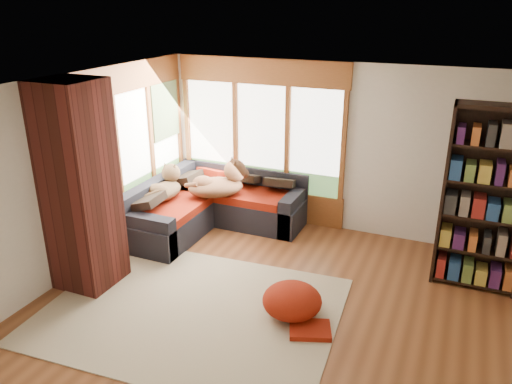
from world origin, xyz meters
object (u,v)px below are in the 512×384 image
Objects in this scene: area_rug at (192,310)px; bookshelf at (485,200)px; sectional_sofa at (199,208)px; dog_tan at (220,182)px; pouf at (292,300)px; dog_brindle at (165,186)px; brick_chimney at (80,187)px.

bookshelf is at bearing 32.53° from area_rug.
dog_tan is (0.38, 0.05, 0.48)m from sectional_sofa.
sectional_sofa is at bearing 149.57° from dog_tan.
pouf is (1.11, 0.39, 0.19)m from area_rug.
dog_tan is (-3.72, 0.25, -0.38)m from bookshelf.
area_rug is at bearing -142.44° from dog_brindle.
pouf is 0.88× the size of dog_brindle.
dog_brindle is at bearing 87.86° from brick_chimney.
sectional_sofa is 2.17× the size of dog_tan.
brick_chimney is at bearing 175.94° from dog_brindle.
sectional_sofa is at bearing 141.67° from pouf.
pouf is at bearing 6.75° from brick_chimney.
bookshelf is 3.75m from dog_tan.
bookshelf reaches higher than dog_tan.
sectional_sofa is 0.65× the size of area_rug.
brick_chimney is 1.18× the size of sectional_sofa.
brick_chimney is 2.01m from area_rug.
bookshelf is (3.01, 1.92, 1.16)m from area_rug.
bookshelf reaches higher than area_rug.
bookshelf is (4.54, 1.84, -0.14)m from brick_chimney.
dog_brindle is at bearing 169.58° from dog_tan.
dog_brindle is (-1.47, 1.78, 0.74)m from area_rug.
brick_chimney is 2.56× the size of dog_tan.
bookshelf reaches higher than pouf.
dog_brindle reaches higher than pouf.
brick_chimney is at bearing 177.11° from area_rug.
area_rug is 2.42m from dog_brindle.
brick_chimney is 2.88m from pouf.
brick_chimney is 1.79m from dog_brindle.
area_rug is at bearing -2.89° from brick_chimney.
area_rug is 1.19m from pouf.
area_rug is at bearing -160.65° from pouf.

